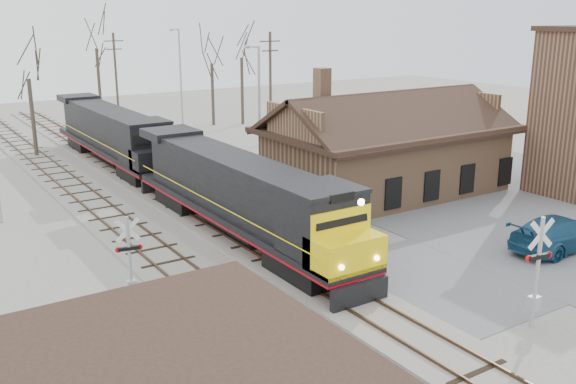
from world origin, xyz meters
The scene contains 19 objects.
ground centered at (0.00, 0.00, 0.00)m, with size 140.00×140.00×0.00m, color #9E998F.
road centered at (0.00, 0.00, 0.01)m, with size 60.00×9.00×0.03m, color #5B5B5F.
parking_lot centered at (18.00, 4.00, 0.02)m, with size 22.00×26.00×0.03m, color #5B5B5F.
track_main centered at (0.00, 15.00, 0.07)m, with size 3.40×90.00×0.24m.
track_siding centered at (-4.50, 15.00, 0.07)m, with size 3.40×90.00×0.24m.
depot centered at (11.99, 12.00, 2.41)m, with size 15.20×9.31×7.90m.
locomotive_lead centered at (0.00, 8.99, 2.27)m, with size 2.91×19.50×4.33m.
locomotive_trailing centered at (0.00, 28.77, 2.27)m, with size 2.91×19.50×4.10m.
crossbuck_near centered at (4.23, -4.84, 1.96)m, with size 1.20×0.32×4.20m.
crossbuck_far centered at (-7.33, 4.83, 1.74)m, with size 1.04×0.29×3.64m.
parked_car centered at (12.08, -0.47, 0.83)m, with size 2.33×5.74×1.67m, color navy.
streetlight_b centered at (8.01, 21.09, 4.98)m, with size 0.25×2.04×8.89m.
streetlight_c centered at (9.57, 38.00, 5.39)m, with size 0.25×2.04×9.70m.
utility_pole_b centered at (6.23, 46.19, 4.81)m, with size 2.00×0.24×9.19m.
utility_pole_c centered at (14.66, 30.29, 4.98)m, with size 2.00×0.24×9.52m.
tree_b centered at (-4.31, 35.12, 7.14)m, with size 4.10×4.10×10.04m.
tree_c centered at (4.90, 47.63, 8.91)m, with size 5.10×5.10×12.50m.
tree_d centered at (14.36, 41.00, 7.20)m, with size 4.13×4.13×10.12m.
tree_e centered at (17.10, 39.79, 7.81)m, with size 4.48×4.48×10.97m.
Camera 1 is at (-14.78, -17.76, 11.04)m, focal length 40.00 mm.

